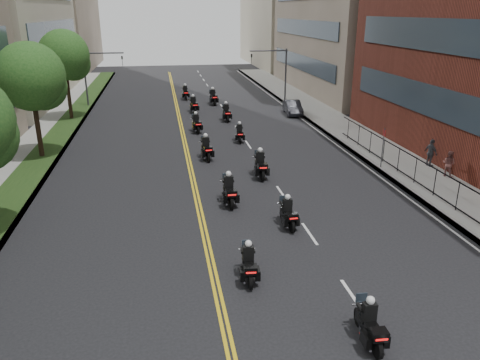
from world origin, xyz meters
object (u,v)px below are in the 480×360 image
(motorcycle_5, at_px, (260,166))
(motorcycle_11, at_px, (213,98))
(pedestrian_b, at_px, (449,164))
(motorcycle_1, at_px, (370,325))
(motorcycle_6, at_px, (206,149))
(motorcycle_12, at_px, (185,93))
(parked_sedan, at_px, (293,108))
(motorcycle_8, at_px, (196,124))
(motorcycle_10, at_px, (194,105))
(motorcycle_4, at_px, (229,191))
(pedestrian_c, at_px, (431,153))
(motorcycle_3, at_px, (288,214))
(motorcycle_2, at_px, (249,264))
(motorcycle_7, at_px, (240,134))
(motorcycle_9, at_px, (226,113))

(motorcycle_5, height_order, motorcycle_11, motorcycle_11)
(pedestrian_b, bearing_deg, motorcycle_11, -9.90)
(motorcycle_1, relative_size, motorcycle_6, 0.88)
(motorcycle_6, height_order, motorcycle_12, motorcycle_6)
(motorcycle_5, distance_m, motorcycle_11, 23.37)
(motorcycle_1, distance_m, parked_sedan, 32.95)
(motorcycle_8, xyz_separation_m, motorcycle_10, (0.37, 7.99, 0.02))
(motorcycle_12, xyz_separation_m, parked_sedan, (9.69, -9.91, -0.02))
(motorcycle_10, relative_size, motorcycle_11, 0.95)
(motorcycle_5, height_order, motorcycle_8, motorcycle_5)
(motorcycle_4, xyz_separation_m, motorcycle_11, (2.28, 27.19, 0.04))
(pedestrian_c, bearing_deg, pedestrian_b, 169.34)
(motorcycle_3, bearing_deg, motorcycle_11, 88.02)
(motorcycle_5, height_order, motorcycle_10, motorcycle_5)
(motorcycle_2, height_order, motorcycle_10, motorcycle_10)
(motorcycle_8, xyz_separation_m, parked_sedan, (9.70, 5.44, -0.01))
(motorcycle_7, distance_m, motorcycle_8, 4.61)
(motorcycle_4, bearing_deg, pedestrian_c, 14.55)
(motorcycle_1, xyz_separation_m, motorcycle_8, (-3.01, 26.83, 0.07))
(motorcycle_11, xyz_separation_m, pedestrian_b, (11.07, -25.53, 0.21))
(motorcycle_9, relative_size, motorcycle_12, 1.01)
(motorcycle_4, height_order, pedestrian_c, pedestrian_c)
(motorcycle_9, xyz_separation_m, pedestrian_b, (10.79, -17.54, 0.24))
(motorcycle_3, height_order, motorcycle_6, motorcycle_6)
(motorcycle_1, bearing_deg, motorcycle_9, 92.46)
(motorcycle_6, xyz_separation_m, motorcycle_11, (2.66, 19.19, 0.04))
(motorcycle_1, relative_size, motorcycle_2, 1.00)
(motorcycle_3, distance_m, motorcycle_9, 22.30)
(motorcycle_4, height_order, motorcycle_11, motorcycle_11)
(motorcycle_6, bearing_deg, pedestrian_b, -29.32)
(motorcycle_11, relative_size, pedestrian_b, 1.59)
(motorcycle_1, height_order, parked_sedan, motorcycle_1)
(motorcycle_6, relative_size, motorcycle_8, 1.02)
(motorcycle_3, relative_size, parked_sedan, 0.52)
(motorcycle_2, relative_size, motorcycle_9, 0.88)
(motorcycle_6, xyz_separation_m, motorcycle_10, (0.31, 15.47, 0.01))
(motorcycle_5, height_order, motorcycle_9, motorcycle_5)
(motorcycle_12, distance_m, pedestrian_b, 32.27)
(motorcycle_2, height_order, motorcycle_12, motorcycle_12)
(motorcycle_9, bearing_deg, motorcycle_12, 103.69)
(motorcycle_7, relative_size, motorcycle_11, 0.84)
(motorcycle_7, bearing_deg, motorcycle_11, 96.78)
(motorcycle_2, bearing_deg, pedestrian_c, 43.08)
(motorcycle_11, bearing_deg, motorcycle_2, -98.88)
(motorcycle_8, height_order, motorcycle_10, motorcycle_10)
(motorcycle_4, bearing_deg, motorcycle_3, -54.19)
(motorcycle_9, bearing_deg, motorcycle_6, -105.47)
(motorcycle_3, relative_size, motorcycle_12, 0.89)
(motorcycle_1, relative_size, motorcycle_7, 1.00)
(motorcycle_3, distance_m, pedestrian_c, 12.96)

